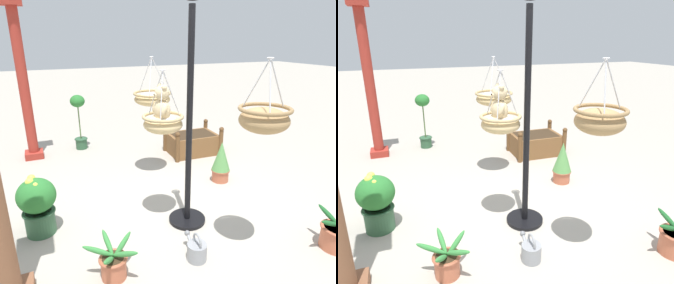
{
  "view_description": "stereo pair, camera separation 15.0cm",
  "coord_description": "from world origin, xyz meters",
  "views": [
    {
      "loc": [
        -3.04,
        1.35,
        2.12
      ],
      "look_at": [
        -0.04,
        0.06,
        0.97
      ],
      "focal_mm": 32.02,
      "sensor_mm": 36.0,
      "label": 1
    },
    {
      "loc": [
        -3.1,
        1.21,
        2.12
      ],
      "look_at": [
        -0.04,
        0.06,
        0.97
      ],
      "focal_mm": 32.02,
      "sensor_mm": 36.0,
      "label": 2
    }
  ],
  "objects": [
    {
      "name": "ground_plane",
      "position": [
        0.0,
        0.0,
        0.0
      ],
      "size": [
        40.0,
        40.0,
        0.0
      ],
      "primitive_type": "plane",
      "color": "#A8A093"
    },
    {
      "name": "display_pole_central",
      "position": [
        -0.24,
        -0.11,
        0.77
      ],
      "size": [
        0.44,
        0.44,
        2.48
      ],
      "color": "black",
      "rests_on": "ground"
    },
    {
      "name": "hanging_basket_with_teddy",
      "position": [
        -0.09,
        0.14,
        1.23
      ],
      "size": [
        0.46,
        0.46,
        0.69
      ],
      "color": "tan"
    },
    {
      "name": "teddy_bear",
      "position": [
        -0.09,
        0.16,
        1.41
      ],
      "size": [
        0.29,
        0.25,
        0.42
      ],
      "color": "#D1B789"
    },
    {
      "name": "hanging_basket_left_high",
      "position": [
        -1.01,
        -0.45,
        1.44
      ],
      "size": [
        0.47,
        0.47,
        0.66
      ],
      "color": "#A37F51"
    },
    {
      "name": "hanging_basket_right_low",
      "position": [
        1.2,
        -0.21,
        1.25
      ],
      "size": [
        0.57,
        0.57,
        0.73
      ],
      "color": "tan"
    },
    {
      "name": "greenhouse_pillar_right",
      "position": [
        2.71,
        1.59,
        1.3
      ],
      "size": [
        0.33,
        0.33,
        2.7
      ],
      "color": "#9E2D23",
      "rests_on": "ground"
    },
    {
      "name": "wooden_planter_box",
      "position": [
        1.76,
        -1.23,
        0.21
      ],
      "size": [
        0.74,
        0.99,
        0.56
      ],
      "color": "brown",
      "rests_on": "ground"
    },
    {
      "name": "potted_plant_fern_front",
      "position": [
        0.21,
        1.53,
        0.37
      ],
      "size": [
        0.42,
        0.42,
        0.7
      ],
      "color": "#2D5638",
      "rests_on": "ground"
    },
    {
      "name": "potted_plant_flowering_red",
      "position": [
        -0.79,
        0.93,
        0.16
      ],
      "size": [
        0.51,
        0.49,
        0.39
      ],
      "color": "#BC6042",
      "rests_on": "ground"
    },
    {
      "name": "potted_plant_tall_leafy",
      "position": [
        2.86,
        0.71,
        0.61
      ],
      "size": [
        0.28,
        0.28,
        1.09
      ],
      "color": "#2D5638",
      "rests_on": "ground"
    },
    {
      "name": "potted_plant_small_succulent",
      "position": [
        0.52,
        -1.07,
        0.32
      ],
      "size": [
        0.29,
        0.29,
        0.64
      ],
      "color": "#BC6042",
      "rests_on": "ground"
    },
    {
      "name": "watering_can",
      "position": [
        -0.88,
        0.11,
        0.1
      ],
      "size": [
        0.35,
        0.2,
        0.3
      ],
      "color": "gray",
      "rests_on": "ground"
    }
  ]
}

